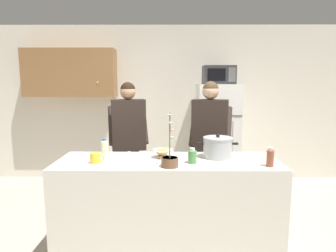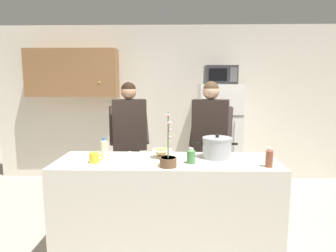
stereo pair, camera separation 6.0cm
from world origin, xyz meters
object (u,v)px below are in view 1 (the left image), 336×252
cooking_pot (218,147)px  potted_orchid (170,160)px  person_near_pot (129,131)px  bread_bowl (163,153)px  person_by_sink (210,133)px  coffee_mug (95,158)px  bottle_far_corner (270,157)px  refrigerator (217,136)px  bottle_mid_counter (105,148)px  bottle_near_edge (192,156)px  microwave (219,75)px

cooking_pot → potted_orchid: potted_orchid is taller
person_near_pot → bread_bowl: size_ratio=8.31×
person_by_sink → coffee_mug: 1.47m
person_near_pot → coffee_mug: bearing=-98.9°
coffee_mug → bottle_far_corner: (1.57, -0.10, 0.04)m
cooking_pot → refrigerator: bearing=80.9°
bread_bowl → coffee_mug: bearing=-162.2°
bread_bowl → bottle_mid_counter: bearing=174.8°
person_by_sink → cooking_pot: size_ratio=4.19×
bread_bowl → bottle_near_edge: bearing=-35.5°
potted_orchid → bottle_mid_counter: bearing=150.6°
coffee_mug → bread_bowl: bearing=17.8°
potted_orchid → cooking_pot: bearing=34.4°
bread_bowl → bottle_near_edge: bottle_near_edge is taller
person_near_pot → bottle_mid_counter: (-0.13, -0.79, -0.03)m
microwave → potted_orchid: 2.32m
microwave → potted_orchid: size_ratio=1.00×
microwave → bottle_near_edge: microwave is taller
cooking_pot → bottle_near_edge: cooking_pot is taller
cooking_pot → potted_orchid: size_ratio=0.83×
microwave → refrigerator: bearing=90.1°
cooking_pot → bottle_near_edge: 0.34m
coffee_mug → refrigerator: bearing=53.6°
refrigerator → person_near_pot: size_ratio=0.98×
bottle_far_corner → potted_orchid: size_ratio=0.37×
microwave → bottle_mid_counter: size_ratio=2.61×
microwave → coffee_mug: bearing=-126.7°
bottle_mid_counter → bottle_near_edge: bearing=-16.1°
coffee_mug → potted_orchid: 0.70m
person_near_pot → person_by_sink: size_ratio=0.99×
refrigerator → bottle_mid_counter: refrigerator is taller
coffee_mug → potted_orchid: (0.69, -0.12, 0.02)m
person_by_sink → bread_bowl: (-0.55, -0.68, -0.08)m
coffee_mug → bottle_mid_counter: size_ratio=0.71×
microwave → cooking_pot: (-0.28, -1.73, -0.75)m
refrigerator → bottle_near_edge: (-0.54, -1.95, 0.17)m
bread_bowl → bottle_near_edge: 0.34m
refrigerator → bottle_near_edge: refrigerator is taller
person_by_sink → bottle_far_corner: (0.40, -0.98, -0.04)m
microwave → bottle_far_corner: 2.18m
person_near_pot → bottle_near_edge: size_ratio=11.62×
refrigerator → microwave: bearing=-89.9°
person_by_sink → bottle_mid_counter: size_ratio=9.11×
refrigerator → coffee_mug: refrigerator is taller
cooking_pot → bottle_far_corner: 0.51m
microwave → cooking_pot: microwave is taller
coffee_mug → bottle_mid_counter: bearing=83.0°
potted_orchid → refrigerator: bearing=70.1°
bottle_mid_counter → refrigerator: bearing=50.4°
microwave → bread_bowl: size_ratio=2.40×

